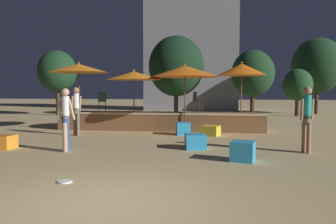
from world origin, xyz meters
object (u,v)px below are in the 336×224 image
(patio_umbrella_2, at_px, (79,68))
(cube_seat_0, at_px, (4,142))
(background_tree_4, at_px, (253,74))
(background_tree_0, at_px, (57,72))
(bistro_chair_1, at_px, (197,99))
(cube_seat_1, at_px, (183,129))
(background_tree_1, at_px, (317,66))
(person_1, at_px, (76,108))
(patio_umbrella_1, at_px, (134,76))
(patio_umbrella_0, at_px, (242,70))
(patio_umbrella_3, at_px, (185,71))
(cube_seat_2, at_px, (243,151))
(background_tree_3, at_px, (298,85))
(background_tree_2, at_px, (176,66))
(cube_seat_4, at_px, (195,141))
(frisbee_disc, at_px, (65,181))
(cube_seat_3, at_px, (211,131))
(bistro_chair_0, at_px, (102,100))
(person_0, at_px, (66,116))
(person_2, at_px, (307,116))

(patio_umbrella_2, xyz_separation_m, cube_seat_0, (-0.32, -4.85, -2.55))
(background_tree_4, bearing_deg, background_tree_0, 175.36)
(bistro_chair_1, distance_m, background_tree_0, 12.44)
(cube_seat_1, height_order, background_tree_1, background_tree_1)
(person_1, bearing_deg, patio_umbrella_1, 72.90)
(background_tree_4, bearing_deg, patio_umbrella_0, -99.72)
(patio_umbrella_3, relative_size, background_tree_1, 0.51)
(cube_seat_2, distance_m, background_tree_0, 18.46)
(background_tree_0, relative_size, background_tree_3, 1.42)
(patio_umbrella_2, xyz_separation_m, patio_umbrella_3, (4.76, -0.22, -0.19))
(patio_umbrella_3, bearing_deg, patio_umbrella_1, 175.45)
(patio_umbrella_1, bearing_deg, background_tree_2, 83.50)
(patio_umbrella_3, bearing_deg, patio_umbrella_0, 5.62)
(cube_seat_4, xyz_separation_m, bistro_chair_1, (-0.29, 5.53, 1.13))
(frisbee_disc, bearing_deg, background_tree_1, 62.83)
(frisbee_disc, bearing_deg, cube_seat_1, 77.48)
(cube_seat_3, bearing_deg, background_tree_3, 61.78)
(patio_umbrella_0, relative_size, bistro_chair_0, 3.29)
(cube_seat_2, xyz_separation_m, background_tree_3, (4.86, 15.26, 1.89))
(cube_seat_1, relative_size, background_tree_0, 0.14)
(background_tree_0, distance_m, background_tree_4, 13.55)
(cube_seat_1, height_order, cube_seat_4, cube_seat_1)
(patio_umbrella_1, relative_size, cube_seat_2, 3.91)
(cube_seat_2, relative_size, background_tree_4, 0.16)
(cube_seat_1, bearing_deg, background_tree_2, 98.76)
(cube_seat_1, bearing_deg, background_tree_3, 57.26)
(person_1, xyz_separation_m, background_tree_3, (10.95, 11.43, 1.08))
(cube_seat_1, bearing_deg, background_tree_4, 66.26)
(patio_umbrella_3, xyz_separation_m, person_0, (-3.00, -4.77, -1.55))
(patio_umbrella_1, bearing_deg, patio_umbrella_2, 179.06)
(bistro_chair_1, bearing_deg, frisbee_disc, 139.64)
(cube_seat_0, distance_m, background_tree_2, 13.54)
(background_tree_2, xyz_separation_m, background_tree_4, (4.89, -0.66, -0.54))
(background_tree_3, bearing_deg, background_tree_1, 51.63)
(background_tree_1, bearing_deg, patio_umbrella_3, -125.38)
(patio_umbrella_0, bearing_deg, person_2, -70.22)
(cube_seat_0, relative_size, bistro_chair_1, 0.65)
(cube_seat_0, relative_size, bistro_chair_0, 0.65)
(patio_umbrella_2, xyz_separation_m, background_tree_4, (8.30, 7.12, 0.07))
(cube_seat_2, bearing_deg, person_0, 173.21)
(patio_umbrella_0, height_order, person_1, patio_umbrella_0)
(cube_seat_2, bearing_deg, background_tree_2, 103.91)
(background_tree_3, bearing_deg, cube_seat_0, -129.33)
(patio_umbrella_1, xyz_separation_m, person_2, (6.07, -4.15, -1.36))
(bistro_chair_0, bearing_deg, background_tree_1, -157.12)
(person_1, height_order, background_tree_2, background_tree_2)
(patio_umbrella_2, xyz_separation_m, background_tree_0, (-5.20, 8.21, 0.36))
(cube_seat_3, relative_size, background_tree_2, 0.15)
(cube_seat_2, distance_m, person_2, 2.46)
(cube_seat_0, xyz_separation_m, background_tree_2, (3.73, 12.63, 3.16))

